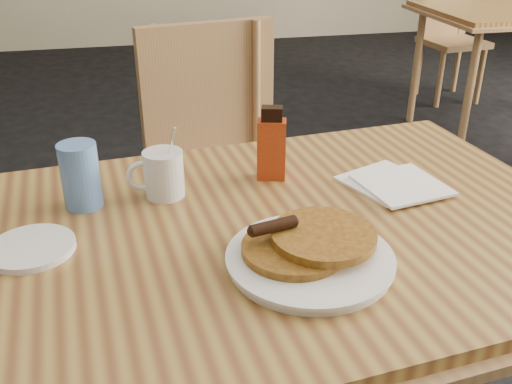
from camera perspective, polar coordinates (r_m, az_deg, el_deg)
main_table at (r=1.08m, az=1.70°, el=-5.13°), size 1.31×0.95×0.75m
chair_main_far at (r=1.79m, az=-4.09°, el=3.74°), size 0.51×0.52×0.96m
chair_neighbor_far at (r=4.40m, az=18.77°, el=15.40°), size 0.42×0.42×0.84m
pancake_plate at (r=0.94m, az=5.32°, el=-6.08°), size 0.28×0.28×0.07m
coffee_mug at (r=1.15m, az=-9.34°, el=1.87°), size 0.11×0.08×0.15m
syrup_bottle at (r=1.21m, az=1.56°, el=4.64°), size 0.07×0.05×0.16m
napkin_stack at (r=1.23m, az=13.66°, el=0.83°), size 0.22×0.23×0.01m
blue_tumbler at (r=1.14m, az=-17.15°, el=1.58°), size 0.09×0.09×0.13m
side_saucer at (r=1.05m, az=-21.54°, el=-5.23°), size 0.16×0.16×0.01m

